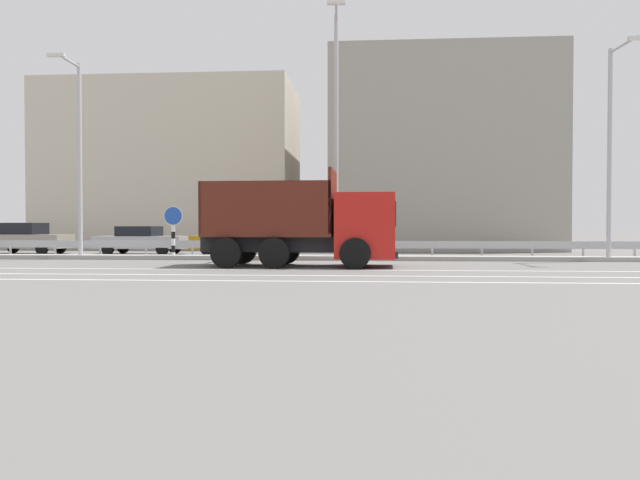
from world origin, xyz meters
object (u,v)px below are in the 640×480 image
Objects in this scene: parked_car_3 at (242,241)px; street_lamp_2 at (336,125)px; parked_car_1 at (26,239)px; parked_car_2 at (141,240)px; dump_truck at (325,230)px; median_road_sign at (173,231)px; street_lamp_3 at (612,142)px; street_lamp_1 at (78,149)px.

street_lamp_2 is at bearing 52.92° from parked_car_3.
parked_car_2 is at bearing 94.57° from parked_car_1.
dump_truck reaches higher than median_road_sign.
parked_car_1 is 0.93× the size of parked_car_3.
parked_car_1 is (-27.09, 4.82, -3.98)m from street_lamp_3.
street_lamp_1 is (-10.83, 3.86, 3.39)m from dump_truck.
street_lamp_1 is at bearing -108.06° from dump_truck.
dump_truck is 9.10m from parked_car_3.
street_lamp_2 is (6.97, 0.05, 4.41)m from median_road_sign.
dump_truck is 1.43× the size of parked_car_3.
street_lamp_3 is at bearing -1.95° from street_lamp_2.
street_lamp_3 reaches higher than dump_truck.
median_road_sign is 0.27× the size of street_lamp_1.
parked_car_1 is at bearing -93.46° from parked_car_3.
dump_truck is 0.67× the size of street_lamp_2.
dump_truck is at bearing -92.51° from street_lamp_2.
dump_truck is at bearing 52.31° from parked_car_2.
street_lamp_2 is 11.07m from street_lamp_3.
street_lamp_2 reaches higher than dump_truck.
street_lamp_1 is at bearing -56.98° from parked_car_3.
median_road_sign is 0.51× the size of parked_car_1.
parked_car_1 is 0.97× the size of parked_car_2.
street_lamp_2 reaches higher than street_lamp_3.
street_lamp_2 reaches higher than parked_car_2.
parked_car_2 is (-9.85, 8.61, -0.58)m from dump_truck.
street_lamp_3 is at bearing 80.62° from parked_car_2.
street_lamp_1 is 8.42m from parked_car_3.
parked_car_2 is 5.33m from parked_car_3.
median_road_sign is 0.27× the size of street_lamp_3.
street_lamp_3 is 1.90× the size of parked_car_1.
parked_car_1 is (-5.05, 4.77, -3.91)m from street_lamp_1.
parked_car_1 is 6.03m from parked_car_2.
parked_car_2 is (-3.06, 4.47, -0.51)m from median_road_sign.
street_lamp_2 is 2.13× the size of parked_car_3.
dump_truck reaches higher than parked_car_1.
parked_car_2 is (6.03, -0.02, -0.06)m from parked_car_1.
street_lamp_1 is 6.28m from parked_car_2.
dump_truck is 3.04× the size of median_road_sign.
street_lamp_2 is 2.29× the size of parked_car_1.
parked_car_2 is (-10.04, 4.43, -4.92)m from street_lamp_2.
median_road_sign is 0.49× the size of parked_car_2.
street_lamp_1 is at bearing -176.02° from median_road_sign.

